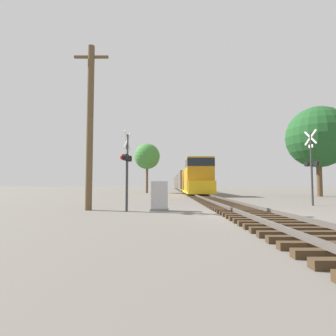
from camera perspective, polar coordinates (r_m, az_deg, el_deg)
The scene contains 9 objects.
ground_plane at distance 12.21m, azimuth 17.18°, elevation -9.59°, with size 400.00×400.00×0.00m, color #666059.
rail_track_bed at distance 12.19m, azimuth 17.17°, elevation -8.96°, with size 2.60×160.00×0.31m.
freight_train at distance 60.43m, azimuth 3.58°, elevation -3.02°, with size 2.95×67.78×4.29m.
crossing_signal_near at distance 12.91m, azimuth -8.78°, elevation 1.34°, with size 0.46×1.02×3.92m.
crossing_signal_far at distance 18.70m, azimuth 29.06°, elevation 0.70°, with size 0.59×1.00×4.73m.
relay_cabinet at distance 13.12m, azimuth -1.62°, elevation -6.16°, with size 0.91×0.61×1.47m.
utility_pole at distance 14.35m, azimuth -16.38°, elevation 9.01°, with size 1.80×0.34×8.63m.
tree_far_right at distance 33.83m, azimuth 30.09°, elevation 5.84°, with size 6.79×6.79×9.99m.
tree_mid_background at distance 41.27m, azimuth -4.33°, elevation 2.52°, with size 4.01×4.01×7.74m.
Camera 1 is at (-3.50, -11.62, 1.30)m, focal length 28.00 mm.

